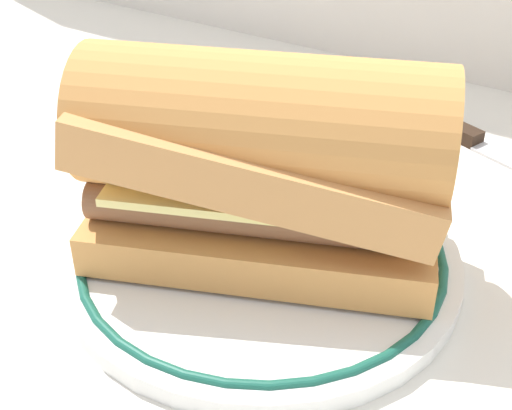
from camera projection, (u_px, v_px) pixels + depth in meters
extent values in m
plane|color=silver|center=(275.00, 253.00, 0.47)|extent=(1.50, 1.50, 0.00)
cylinder|color=white|center=(256.00, 256.00, 0.45)|extent=(0.25, 0.25, 0.01)
torus|color=#195947|center=(256.00, 248.00, 0.45)|extent=(0.23, 0.23, 0.01)
cube|color=#D08D49|center=(256.00, 228.00, 0.44)|extent=(0.23, 0.17, 0.03)
cylinder|color=brown|center=(248.00, 217.00, 0.41)|extent=(0.18, 0.09, 0.02)
cylinder|color=brown|center=(256.00, 194.00, 0.43)|extent=(0.18, 0.09, 0.02)
cylinder|color=brown|center=(263.00, 173.00, 0.45)|extent=(0.18, 0.09, 0.02)
cube|color=#EAD67A|center=(256.00, 173.00, 0.42)|extent=(0.19, 0.15, 0.01)
cube|color=tan|center=(256.00, 147.00, 0.41)|extent=(0.23, 0.17, 0.07)
cylinder|color=#D58F49|center=(256.00, 124.00, 0.40)|extent=(0.23, 0.15, 0.08)
cube|color=black|center=(452.00, 129.00, 0.60)|extent=(0.06, 0.03, 0.01)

